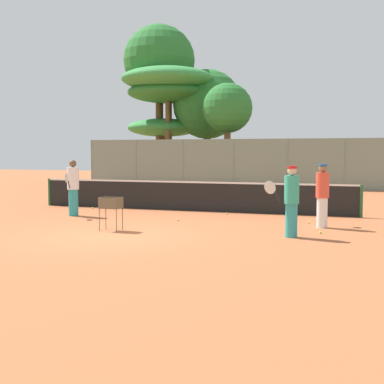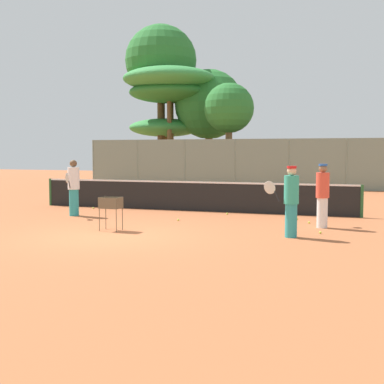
{
  "view_description": "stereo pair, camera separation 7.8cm",
  "coord_description": "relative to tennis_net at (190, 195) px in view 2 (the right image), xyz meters",
  "views": [
    {
      "loc": [
        6.35,
        -12.01,
        2.16
      ],
      "look_at": [
        1.42,
        2.25,
        1.0
      ],
      "focal_mm": 50.0,
      "sensor_mm": 36.0,
      "label": 1
    },
    {
      "loc": [
        6.42,
        -11.98,
        2.16
      ],
      "look_at": [
        1.42,
        2.25,
        1.0
      ],
      "focal_mm": 50.0,
      "sensor_mm": 36.0,
      "label": 2
    }
  ],
  "objects": [
    {
      "name": "player_yellow_shirt",
      "position": [
        4.36,
        -4.76,
        0.37
      ],
      "size": [
        0.93,
        0.37,
        1.79
      ],
      "rotation": [
        0.0,
        0.0,
        3.16
      ],
      "color": "teal",
      "rests_on": "ground_plane"
    },
    {
      "name": "tree_5",
      "position": [
        -7.43,
        16.77,
        5.58
      ],
      "size": [
        5.73,
        5.73,
        6.93
      ],
      "color": "brown",
      "rests_on": "ground_plane"
    },
    {
      "name": "tennis_ball_1",
      "position": [
        -3.66,
        -0.57,
        -0.53
      ],
      "size": [
        0.07,
        0.07,
        0.07
      ],
      "primitive_type": "sphere",
      "color": "#D1E54C",
      "rests_on": "ground_plane"
    },
    {
      "name": "tennis_ball_2",
      "position": [
        1.57,
        -0.68,
        -0.53
      ],
      "size": [
        0.07,
        0.07,
        0.07
      ],
      "primitive_type": "sphere",
      "color": "#D1E54C",
      "rests_on": "ground_plane"
    },
    {
      "name": "tree_4",
      "position": [
        -2.45,
        14.02,
        4.19
      ],
      "size": [
        3.08,
        3.08,
        6.35
      ],
      "color": "brown",
      "rests_on": "ground_plane"
    },
    {
      "name": "player_white_outfit",
      "position": [
        4.93,
        -2.78,
        0.38
      ],
      "size": [
        0.37,
        0.93,
        1.8
      ],
      "rotation": [
        0.0,
        0.0,
        1.53
      ],
      "color": "white",
      "rests_on": "ground_plane"
    },
    {
      "name": "tree_1",
      "position": [
        -8.32,
        17.23,
        7.87
      ],
      "size": [
        5.03,
        5.03,
        11.02
      ],
      "color": "brown",
      "rests_on": "ground_plane"
    },
    {
      "name": "tree_0",
      "position": [
        -7.24,
        16.1,
        6.45
      ],
      "size": [
        6.28,
        6.28,
        7.83
      ],
      "color": "brown",
      "rests_on": "ground_plane"
    },
    {
      "name": "tennis_ball_0",
      "position": [
        5.0,
        -3.93,
        -0.53
      ],
      "size": [
        0.07,
        0.07,
        0.07
      ],
      "primitive_type": "sphere",
      "color": "#D1E54C",
      "rests_on": "ground_plane"
    },
    {
      "name": "player_red_cap",
      "position": [
        -3.18,
        -2.68,
        0.4
      ],
      "size": [
        0.39,
        0.94,
        1.87
      ],
      "rotation": [
        0.0,
        0.0,
        4.9
      ],
      "color": "teal",
      "rests_on": "ground_plane"
    },
    {
      "name": "back_fence",
      "position": [
        0.0,
        12.25,
        0.87
      ],
      "size": [
        22.06,
        0.08,
        2.86
      ],
      "color": "gray",
      "rests_on": "ground_plane"
    },
    {
      "name": "tennis_net",
      "position": [
        0.0,
        0.0,
        0.0
      ],
      "size": [
        11.92,
        0.1,
        1.07
      ],
      "color": "#26592D",
      "rests_on": "ground_plane"
    },
    {
      "name": "ball_cart",
      "position": [
        -0.43,
        -5.24,
        0.12
      ],
      "size": [
        0.56,
        0.41,
        0.91
      ],
      "color": "brown",
      "rests_on": "ground_plane"
    },
    {
      "name": "tree_2",
      "position": [
        -8.37,
        18.12,
        3.28
      ],
      "size": [
        5.24,
        5.24,
        4.51
      ],
      "color": "brown",
      "rests_on": "ground_plane"
    },
    {
      "name": "tree_3",
      "position": [
        -4.96,
        17.88,
        4.83
      ],
      "size": [
        4.84,
        4.84,
        7.84
      ],
      "color": "brown",
      "rests_on": "ground_plane"
    },
    {
      "name": "tennis_ball_4",
      "position": [
        4.01,
        -1.29,
        -0.53
      ],
      "size": [
        0.07,
        0.07,
        0.07
      ],
      "primitive_type": "sphere",
      "color": "#D1E54C",
      "rests_on": "ground_plane"
    },
    {
      "name": "parked_car",
      "position": [
        0.84,
        16.38,
        0.1
      ],
      "size": [
        4.2,
        1.7,
        1.6
      ],
      "color": "#3F4C8C",
      "rests_on": "ground_plane"
    },
    {
      "name": "tennis_ball_5",
      "position": [
        0.58,
        -2.76,
        -0.53
      ],
      "size": [
        0.07,
        0.07,
        0.07
      ],
      "primitive_type": "sphere",
      "color": "#D1E54C",
      "rests_on": "ground_plane"
    },
    {
      "name": "tennis_ball_3",
      "position": [
        4.48,
        -2.04,
        -0.53
      ],
      "size": [
        0.07,
        0.07,
        0.07
      ],
      "primitive_type": "sphere",
      "color": "#D1E54C",
      "rests_on": "ground_plane"
    },
    {
      "name": "ground_plane",
      "position": [
        0.0,
        -6.12,
        -0.56
      ],
      "size": [
        80.0,
        80.0,
        0.0
      ],
      "primitive_type": "plane",
      "color": "#B26038"
    }
  ]
}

